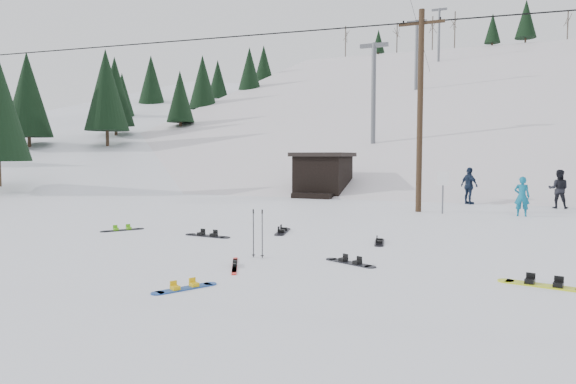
% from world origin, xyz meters
% --- Properties ---
extents(ground, '(200.00, 200.00, 0.00)m').
position_xyz_m(ground, '(0.00, 0.00, 0.00)').
color(ground, white).
rests_on(ground, ground).
extents(ski_slope, '(60.00, 85.24, 65.97)m').
position_xyz_m(ski_slope, '(0.00, 55.00, -12.00)').
color(ski_slope, white).
rests_on(ski_slope, ground).
extents(ridge_left, '(47.54, 95.03, 58.38)m').
position_xyz_m(ridge_left, '(-36.00, 48.00, -11.00)').
color(ridge_left, white).
rests_on(ridge_left, ground).
extents(treeline_left, '(20.00, 64.00, 10.00)m').
position_xyz_m(treeline_left, '(-34.00, 40.00, 0.00)').
color(treeline_left, black).
rests_on(treeline_left, ground).
extents(treeline_crest, '(50.00, 6.00, 10.00)m').
position_xyz_m(treeline_crest, '(0.00, 86.00, 0.00)').
color(treeline_crest, black).
rests_on(treeline_crest, ski_slope).
extents(utility_pole, '(2.00, 0.26, 9.00)m').
position_xyz_m(utility_pole, '(2.00, 14.00, 4.68)').
color(utility_pole, '#3A2819').
rests_on(utility_pole, ground).
extents(trail_sign, '(0.50, 0.09, 1.85)m').
position_xyz_m(trail_sign, '(3.10, 13.58, 1.27)').
color(trail_sign, '#595B60').
rests_on(trail_sign, ground).
extents(lift_hut, '(3.40, 4.10, 2.75)m').
position_xyz_m(lift_hut, '(-5.00, 20.94, 1.36)').
color(lift_hut, black).
rests_on(lift_hut, ground).
extents(lift_tower_near, '(2.20, 0.36, 8.00)m').
position_xyz_m(lift_tower_near, '(-4.00, 30.00, 7.86)').
color(lift_tower_near, '#595B60').
rests_on(lift_tower_near, ski_slope).
extents(lift_tower_mid, '(2.20, 0.36, 8.00)m').
position_xyz_m(lift_tower_mid, '(-4.00, 50.00, 14.36)').
color(lift_tower_mid, '#595B60').
rests_on(lift_tower_mid, ski_slope).
extents(lift_tower_far, '(2.20, 0.36, 8.00)m').
position_xyz_m(lift_tower_far, '(-4.00, 70.00, 20.86)').
color(lift_tower_far, '#595B60').
rests_on(lift_tower_far, ski_slope).
extents(hero_snowboard, '(0.77, 1.22, 0.09)m').
position_xyz_m(hero_snowboard, '(0.06, -1.58, 0.02)').
color(hero_snowboard, '#18449C').
rests_on(hero_snowboard, ground).
extents(hero_skis, '(0.94, 1.65, 0.09)m').
position_xyz_m(hero_skis, '(-0.06, 0.57, 0.03)').
color(hero_skis, red).
rests_on(hero_skis, ground).
extents(ski_poles, '(0.33, 0.09, 1.21)m').
position_xyz_m(ski_poles, '(-0.01, 1.67, 0.62)').
color(ski_poles, black).
rests_on(ski_poles, ground).
extents(board_scatter_a, '(1.66, 0.44, 0.12)m').
position_xyz_m(board_scatter_a, '(-2.97, 4.09, 0.03)').
color(board_scatter_a, black).
rests_on(board_scatter_a, ground).
extents(board_scatter_b, '(0.66, 1.67, 0.12)m').
position_xyz_m(board_scatter_b, '(-1.15, 5.82, 0.03)').
color(board_scatter_b, black).
rests_on(board_scatter_b, ground).
extents(board_scatter_c, '(0.93, 1.28, 0.10)m').
position_xyz_m(board_scatter_c, '(-6.32, 4.06, 0.03)').
color(board_scatter_c, black).
rests_on(board_scatter_c, ground).
extents(board_scatter_d, '(1.35, 0.76, 0.10)m').
position_xyz_m(board_scatter_d, '(2.30, 1.90, 0.03)').
color(board_scatter_d, black).
rests_on(board_scatter_d, ground).
extents(board_scatter_e, '(1.67, 0.59, 0.12)m').
position_xyz_m(board_scatter_e, '(6.34, 1.30, 0.03)').
color(board_scatter_e, '#DFF31B').
rests_on(board_scatter_e, ground).
extents(board_scatter_f, '(0.49, 1.38, 0.10)m').
position_xyz_m(board_scatter_f, '(2.28, 4.99, 0.03)').
color(board_scatter_f, black).
rests_on(board_scatter_f, ground).
extents(skier_teal, '(0.64, 0.45, 1.67)m').
position_xyz_m(skier_teal, '(6.26, 13.89, 0.84)').
color(skier_teal, '#0D6385').
rests_on(skier_teal, ground).
extents(skier_dark, '(0.98, 0.81, 1.87)m').
position_xyz_m(skier_dark, '(7.98, 18.17, 0.94)').
color(skier_dark, black).
rests_on(skier_dark, ground).
extents(skier_navy, '(1.15, 1.12, 1.94)m').
position_xyz_m(skier_navy, '(3.87, 18.81, 0.97)').
color(skier_navy, '#17233A').
rests_on(skier_navy, ground).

